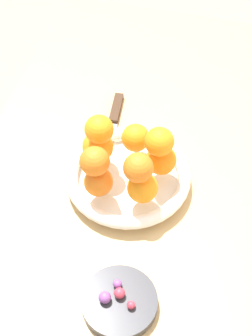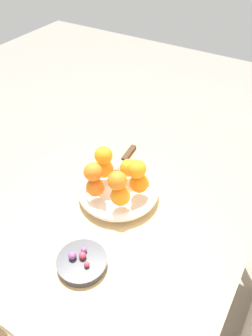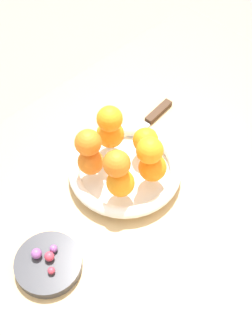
# 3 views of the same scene
# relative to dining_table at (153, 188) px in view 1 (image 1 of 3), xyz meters

# --- Properties ---
(ground_plane) EXTENTS (6.00, 6.00, 0.00)m
(ground_plane) POSITION_rel_dining_table_xyz_m (0.00, 0.00, -0.65)
(ground_plane) COLOR gray
(dining_table) EXTENTS (1.10, 0.76, 0.74)m
(dining_table) POSITION_rel_dining_table_xyz_m (0.00, 0.00, 0.00)
(dining_table) COLOR tan
(dining_table) RESTS_ON ground_plane
(fruit_bowl) EXTENTS (0.26, 0.26, 0.04)m
(fruit_bowl) POSITION_rel_dining_table_xyz_m (0.07, -0.04, 0.11)
(fruit_bowl) COLOR white
(fruit_bowl) RESTS_ON dining_table
(candy_dish) EXTENTS (0.13, 0.13, 0.02)m
(candy_dish) POSITION_rel_dining_table_xyz_m (0.33, 0.01, 0.10)
(candy_dish) COLOR #333338
(candy_dish) RESTS_ON dining_table
(orange_0) EXTENTS (0.06, 0.06, 0.06)m
(orange_0) POSITION_rel_dining_table_xyz_m (0.05, -0.11, 0.16)
(orange_0) COLOR orange
(orange_0) RESTS_ON fruit_bowl
(orange_1) EXTENTS (0.06, 0.06, 0.06)m
(orange_1) POSITION_rel_dining_table_xyz_m (0.13, -0.08, 0.16)
(orange_1) COLOR orange
(orange_1) RESTS_ON fruit_bowl
(orange_2) EXTENTS (0.06, 0.06, 0.06)m
(orange_2) POSITION_rel_dining_table_xyz_m (0.12, -0.00, 0.16)
(orange_2) COLOR orange
(orange_2) RESTS_ON fruit_bowl
(orange_3) EXTENTS (0.06, 0.06, 0.06)m
(orange_3) POSITION_rel_dining_table_xyz_m (0.04, 0.02, 0.16)
(orange_3) COLOR orange
(orange_3) RESTS_ON fruit_bowl
(orange_4) EXTENTS (0.06, 0.06, 0.06)m
(orange_4) POSITION_rel_dining_table_xyz_m (-0.00, -0.04, 0.16)
(orange_4) COLOR orange
(orange_4) RESTS_ON fruit_bowl
(orange_5) EXTENTS (0.06, 0.06, 0.06)m
(orange_5) POSITION_rel_dining_table_xyz_m (0.05, 0.01, 0.22)
(orange_5) COLOR orange
(orange_5) RESTS_ON orange_3
(orange_6) EXTENTS (0.06, 0.06, 0.06)m
(orange_6) POSITION_rel_dining_table_xyz_m (0.12, -0.01, 0.22)
(orange_6) COLOR orange
(orange_6) RESTS_ON orange_2
(orange_7) EXTENTS (0.06, 0.06, 0.06)m
(orange_7) POSITION_rel_dining_table_xyz_m (0.12, -0.09, 0.21)
(orange_7) COLOR orange
(orange_7) RESTS_ON orange_1
(orange_8) EXTENTS (0.06, 0.06, 0.06)m
(orange_8) POSITION_rel_dining_table_xyz_m (0.05, -0.10, 0.22)
(orange_8) COLOR orange
(orange_8) RESTS_ON orange_0
(candy_ball_0) EXTENTS (0.02, 0.02, 0.02)m
(candy_ball_0) POSITION_rel_dining_table_xyz_m (0.32, 0.01, 0.12)
(candy_ball_0) COLOR #C6384C
(candy_ball_0) RESTS_ON candy_dish
(candy_ball_1) EXTENTS (0.02, 0.02, 0.02)m
(candy_ball_1) POSITION_rel_dining_table_xyz_m (0.34, -0.01, 0.12)
(candy_ball_1) COLOR #8C4C99
(candy_ball_1) RESTS_ON candy_dish
(candy_ball_2) EXTENTS (0.01, 0.01, 0.01)m
(candy_ball_2) POSITION_rel_dining_table_xyz_m (0.34, 0.03, 0.12)
(candy_ball_2) COLOR #C6384C
(candy_ball_2) RESTS_ON candy_dish
(candy_ball_3) EXTENTS (0.02, 0.02, 0.02)m
(candy_ball_3) POSITION_rel_dining_table_xyz_m (0.30, -0.00, 0.12)
(candy_ball_3) COLOR #8C4C99
(candy_ball_3) RESTS_ON candy_dish
(knife) EXTENTS (0.26, 0.05, 0.01)m
(knife) POSITION_rel_dining_table_xyz_m (-0.07, -0.12, 0.09)
(knife) COLOR #3F2819
(knife) RESTS_ON dining_table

